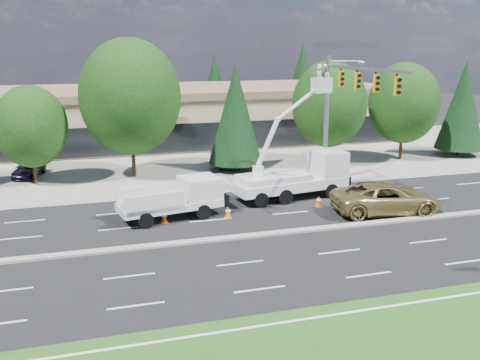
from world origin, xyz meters
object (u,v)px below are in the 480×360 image
object	(u,v)px
minivan	(386,198)
bucket_truck	(300,170)
signal_mast	(342,102)
utility_pickup	(177,202)

from	to	relation	value
minivan	bucket_truck	bearing A→B (deg)	45.41
bucket_truck	minivan	xyz separation A→B (m)	(3.61, -4.62, -0.92)
signal_mast	minivan	size ratio (longest dim) A/B	1.58
utility_pickup	minivan	world-z (taller)	utility_pickup
utility_pickup	bucket_truck	bearing A→B (deg)	3.03
signal_mast	utility_pickup	size ratio (longest dim) A/B	1.66
signal_mast	minivan	xyz separation A→B (m)	(0.44, -5.37, -5.16)
utility_pickup	bucket_truck	world-z (taller)	bucket_truck
signal_mast	minivan	bearing A→B (deg)	-85.32
utility_pickup	minivan	size ratio (longest dim) A/B	0.95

